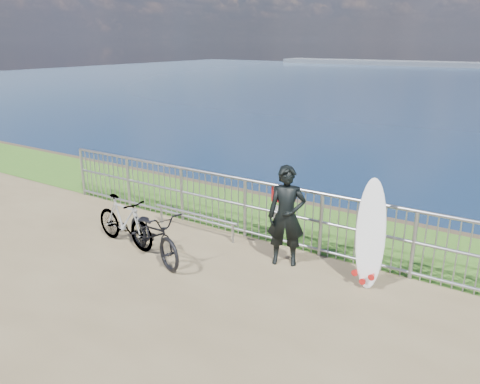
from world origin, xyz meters
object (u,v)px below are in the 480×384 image
Objects in this scene: surfboard at (370,238)px; bicycle_far at (124,221)px; surfer at (286,216)px; bicycle_near at (153,234)px.

surfboard is 4.20m from bicycle_far.
surfer reaches higher than bicycle_near.
bicycle_far is at bearing 100.76° from bicycle_near.
bicycle_near is at bearing -92.94° from bicycle_far.
bicycle_far reaches higher than bicycle_near.
surfer is 0.98× the size of bicycle_near.
bicycle_near is (-1.91, -1.04, -0.38)m from surfer.
surfboard is at bearing -21.46° from surfer.
surfer is at bearing -178.06° from surfboard.
surfer reaches higher than bicycle_far.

